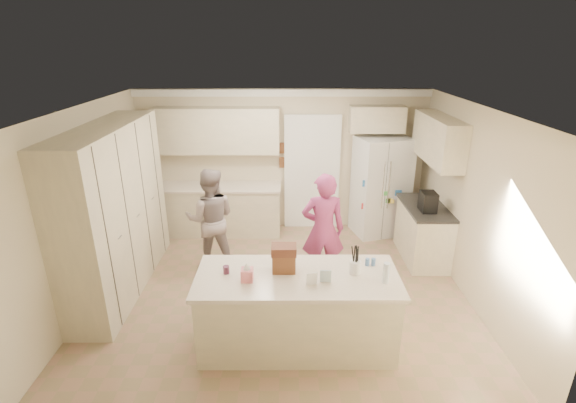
{
  "coord_description": "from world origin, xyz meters",
  "views": [
    {
      "loc": [
        0.08,
        -5.14,
        3.38
      ],
      "look_at": [
        0.1,
        0.35,
        1.25
      ],
      "focal_mm": 26.0,
      "sensor_mm": 36.0,
      "label": 1
    }
  ],
  "objects_px": {
    "refrigerator": "(381,186)",
    "island_base": "(297,312)",
    "utensil_crock": "(355,267)",
    "dollhouse_body": "(284,262)",
    "teen_girl": "(323,230)",
    "teen_boy": "(211,219)",
    "tissue_box": "(247,275)",
    "coffee_maker": "(428,202)"
  },
  "relations": [
    {
      "from": "refrigerator",
      "to": "island_base",
      "type": "bearing_deg",
      "value": -132.24
    },
    {
      "from": "utensil_crock",
      "to": "dollhouse_body",
      "type": "height_order",
      "value": "dollhouse_body"
    },
    {
      "from": "utensil_crock",
      "to": "teen_girl",
      "type": "distance_m",
      "value": 1.34
    },
    {
      "from": "teen_girl",
      "to": "utensil_crock",
      "type": "bearing_deg",
      "value": 98.9
    },
    {
      "from": "utensil_crock",
      "to": "teen_boy",
      "type": "xyz_separation_m",
      "value": [
        -1.94,
        1.81,
        -0.19
      ]
    },
    {
      "from": "dollhouse_body",
      "to": "tissue_box",
      "type": "bearing_deg",
      "value": -153.43
    },
    {
      "from": "coffee_maker",
      "to": "dollhouse_body",
      "type": "xyz_separation_m",
      "value": [
        -2.2,
        -1.8,
        -0.03
      ]
    },
    {
      "from": "tissue_box",
      "to": "utensil_crock",
      "type": "bearing_deg",
      "value": 7.13
    },
    {
      "from": "refrigerator",
      "to": "tissue_box",
      "type": "bearing_deg",
      "value": -138.85
    },
    {
      "from": "refrigerator",
      "to": "tissue_box",
      "type": "distance_m",
      "value": 3.86
    },
    {
      "from": "coffee_maker",
      "to": "teen_boy",
      "type": "relative_size",
      "value": 0.19
    },
    {
      "from": "coffee_maker",
      "to": "island_base",
      "type": "xyz_separation_m",
      "value": [
        -2.05,
        -1.9,
        -0.63
      ]
    },
    {
      "from": "refrigerator",
      "to": "island_base",
      "type": "distance_m",
      "value": 3.53
    },
    {
      "from": "tissue_box",
      "to": "coffee_maker",
      "type": "bearing_deg",
      "value": 37.57
    },
    {
      "from": "teen_boy",
      "to": "teen_girl",
      "type": "relative_size",
      "value": 0.95
    },
    {
      "from": "coffee_maker",
      "to": "dollhouse_body",
      "type": "height_order",
      "value": "coffee_maker"
    },
    {
      "from": "utensil_crock",
      "to": "teen_boy",
      "type": "bearing_deg",
      "value": 137.05
    },
    {
      "from": "teen_boy",
      "to": "dollhouse_body",
      "type": "bearing_deg",
      "value": 119.2
    },
    {
      "from": "island_base",
      "to": "teen_boy",
      "type": "relative_size",
      "value": 1.37
    },
    {
      "from": "refrigerator",
      "to": "island_base",
      "type": "xyz_separation_m",
      "value": [
        -1.59,
        -3.11,
        -0.46
      ]
    },
    {
      "from": "tissue_box",
      "to": "refrigerator",
      "type": "bearing_deg",
      "value": 56.3
    },
    {
      "from": "refrigerator",
      "to": "teen_boy",
      "type": "bearing_deg",
      "value": -171.6
    },
    {
      "from": "coffee_maker",
      "to": "tissue_box",
      "type": "xyz_separation_m",
      "value": [
        -2.6,
        -2.0,
        -0.07
      ]
    },
    {
      "from": "dollhouse_body",
      "to": "teen_boy",
      "type": "relative_size",
      "value": 0.16
    },
    {
      "from": "refrigerator",
      "to": "dollhouse_body",
      "type": "distance_m",
      "value": 3.48
    },
    {
      "from": "island_base",
      "to": "teen_boy",
      "type": "xyz_separation_m",
      "value": [
        -1.29,
        1.86,
        0.37
      ]
    },
    {
      "from": "refrigerator",
      "to": "island_base",
      "type": "height_order",
      "value": "refrigerator"
    },
    {
      "from": "teen_boy",
      "to": "teen_girl",
      "type": "height_order",
      "value": "teen_girl"
    },
    {
      "from": "tissue_box",
      "to": "teen_boy",
      "type": "distance_m",
      "value": 2.1
    },
    {
      "from": "dollhouse_body",
      "to": "utensil_crock",
      "type": "bearing_deg",
      "value": -3.58
    },
    {
      "from": "tissue_box",
      "to": "teen_boy",
      "type": "bearing_deg",
      "value": 110.73
    },
    {
      "from": "refrigerator",
      "to": "utensil_crock",
      "type": "height_order",
      "value": "refrigerator"
    },
    {
      "from": "island_base",
      "to": "dollhouse_body",
      "type": "relative_size",
      "value": 8.46
    },
    {
      "from": "refrigerator",
      "to": "utensil_crock",
      "type": "relative_size",
      "value": 12.0
    },
    {
      "from": "refrigerator",
      "to": "teen_girl",
      "type": "xyz_separation_m",
      "value": [
        -1.19,
        -1.76,
        -0.05
      ]
    },
    {
      "from": "coffee_maker",
      "to": "teen_boy",
      "type": "xyz_separation_m",
      "value": [
        -3.34,
        -0.04,
        -0.26
      ]
    },
    {
      "from": "tissue_box",
      "to": "teen_girl",
      "type": "xyz_separation_m",
      "value": [
        0.95,
        1.46,
        -0.15
      ]
    },
    {
      "from": "island_base",
      "to": "utensil_crock",
      "type": "height_order",
      "value": "utensil_crock"
    },
    {
      "from": "utensil_crock",
      "to": "island_base",
      "type": "bearing_deg",
      "value": -175.6
    },
    {
      "from": "island_base",
      "to": "utensil_crock",
      "type": "relative_size",
      "value": 14.67
    },
    {
      "from": "utensil_crock",
      "to": "teen_boy",
      "type": "height_order",
      "value": "teen_boy"
    },
    {
      "from": "tissue_box",
      "to": "teen_girl",
      "type": "height_order",
      "value": "teen_girl"
    }
  ]
}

